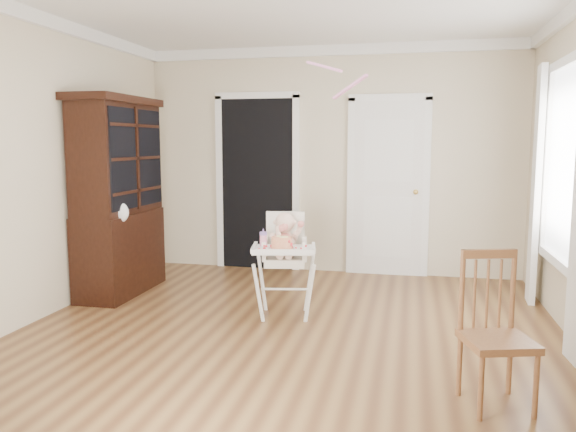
% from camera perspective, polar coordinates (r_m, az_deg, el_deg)
% --- Properties ---
extents(floor, '(5.00, 5.00, 0.00)m').
position_cam_1_polar(floor, '(4.61, -0.48, -12.44)').
color(floor, '#55341D').
rests_on(floor, ground).
extents(wall_back, '(4.50, 0.00, 4.50)m').
position_cam_1_polar(wall_back, '(6.80, 4.26, 5.60)').
color(wall_back, beige).
rests_on(wall_back, floor).
extents(wall_left, '(0.00, 5.00, 5.00)m').
position_cam_1_polar(wall_left, '(5.32, -24.92, 4.41)').
color(wall_left, beige).
rests_on(wall_left, floor).
extents(doorway, '(1.06, 0.05, 2.22)m').
position_cam_1_polar(doorway, '(6.98, -3.13, 3.67)').
color(doorway, black).
rests_on(doorway, wall_back).
extents(closet_door, '(0.96, 0.09, 2.13)m').
position_cam_1_polar(closet_door, '(6.73, 10.13, 2.71)').
color(closet_door, white).
rests_on(closet_door, wall_back).
extents(window_right, '(0.13, 1.84, 2.30)m').
position_cam_1_polar(window_right, '(5.17, 25.98, 3.58)').
color(window_right, white).
rests_on(window_right, wall_right).
extents(high_chair, '(0.65, 0.77, 0.96)m').
position_cam_1_polar(high_chair, '(5.05, -0.33, -3.67)').
color(high_chair, white).
rests_on(high_chair, floor).
extents(baby, '(0.30, 0.22, 0.42)m').
position_cam_1_polar(baby, '(5.05, -0.30, -2.08)').
color(baby, beige).
rests_on(baby, high_chair).
extents(cake, '(0.23, 0.23, 0.11)m').
position_cam_1_polar(cake, '(4.80, -0.66, -2.73)').
color(cake, silver).
rests_on(cake, high_chair).
extents(sippy_cup, '(0.07, 0.07, 0.16)m').
position_cam_1_polar(sippy_cup, '(4.92, -2.52, -2.29)').
color(sippy_cup, pink).
rests_on(sippy_cup, high_chair).
extents(china_cabinet, '(0.54, 1.20, 2.03)m').
position_cam_1_polar(china_cabinet, '(6.06, -16.82, 1.92)').
color(china_cabinet, black).
rests_on(china_cabinet, floor).
extents(dining_chair, '(0.47, 0.47, 0.92)m').
position_cam_1_polar(dining_chair, '(3.63, 20.35, -11.29)').
color(dining_chair, brown).
rests_on(dining_chair, floor).
extents(streamer, '(0.37, 0.36, 0.15)m').
position_cam_1_polar(streamer, '(5.05, 3.66, 14.92)').
color(streamer, '#FE93CF').
rests_on(streamer, ceiling).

